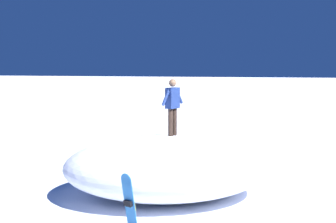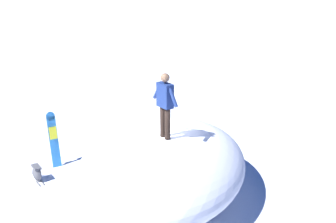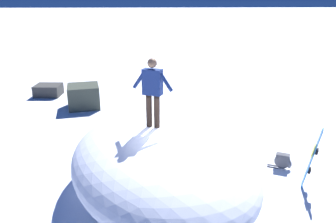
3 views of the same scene
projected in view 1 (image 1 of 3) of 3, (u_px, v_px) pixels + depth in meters
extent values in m
plane|color=white|center=(156.00, 201.00, 12.03)|extent=(240.00, 240.00, 0.00)
ellipsoid|color=white|center=(166.00, 166.00, 12.37)|extent=(5.85, 6.93, 1.77)
cylinder|color=black|center=(171.00, 122.00, 12.29)|extent=(0.14, 0.14, 0.80)
cylinder|color=black|center=(174.00, 122.00, 12.46)|extent=(0.14, 0.14, 0.80)
cube|color=navy|center=(173.00, 98.00, 12.30)|extent=(0.49, 0.37, 0.60)
sphere|color=#936B4C|center=(173.00, 83.00, 12.25)|extent=(0.22, 0.22, 0.22)
cylinder|color=navy|center=(166.00, 97.00, 12.04)|extent=(0.38, 0.22, 0.49)
cylinder|color=navy|center=(179.00, 96.00, 12.54)|extent=(0.38, 0.22, 0.49)
cube|color=#2672BF|center=(131.00, 216.00, 8.66)|extent=(0.38, 0.37, 1.56)
cylinder|color=#2672BF|center=(126.00, 180.00, 8.46)|extent=(0.17, 0.27, 0.27)
cube|color=yellow|center=(131.00, 202.00, 8.62)|extent=(0.16, 0.24, 0.37)
cube|color=black|center=(128.00, 204.00, 8.55)|extent=(0.16, 0.21, 0.12)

